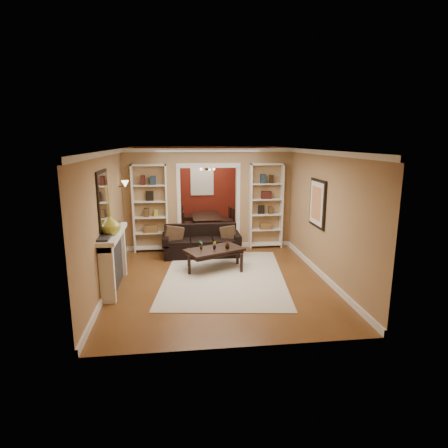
{
  "coord_description": "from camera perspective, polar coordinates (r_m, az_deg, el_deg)",
  "views": [
    {
      "loc": [
        -0.79,
        -8.78,
        2.9
      ],
      "look_at": [
        0.18,
        -0.8,
        1.1
      ],
      "focal_mm": 30.0,
      "sensor_mm": 36.0,
      "label": 1
    }
  ],
  "objects": [
    {
      "name": "wall_back",
      "position": [
        12.9,
        -3.37,
        5.73
      ],
      "size": [
        8.0,
        0.0,
        8.0
      ],
      "primitive_type": "plane",
      "rotation": [
        1.57,
        0.0,
        0.0
      ],
      "color": "#A27E55",
      "rests_on": "ground"
    },
    {
      "name": "wall_front",
      "position": [
        5.09,
        2.36,
        -5.1
      ],
      "size": [
        8.0,
        0.0,
        8.0
      ],
      "primitive_type": "plane",
      "rotation": [
        -1.57,
        0.0,
        0.0
      ],
      "color": "#A27E55",
      "rests_on": "ground"
    },
    {
      "name": "fireplace",
      "position": [
        7.75,
        -16.31,
        -5.29
      ],
      "size": [
        0.32,
        1.7,
        1.16
      ],
      "primitive_type": "cube",
      "color": "white",
      "rests_on": "floor"
    },
    {
      "name": "dining_window",
      "position": [
        12.81,
        -3.37,
        6.58
      ],
      "size": [
        0.78,
        0.03,
        0.98
      ],
      "primitive_type": "cube",
      "color": "#8CA5CC",
      "rests_on": "wall_back"
    },
    {
      "name": "red_back_panel",
      "position": [
        12.87,
        -3.36,
        5.58
      ],
      "size": [
        4.44,
        0.04,
        2.64
      ],
      "primitive_type": "cube",
      "color": "maroon",
      "rests_on": "floor"
    },
    {
      "name": "pillow_left",
      "position": [
        9.49,
        -7.67,
        -1.45
      ],
      "size": [
        0.48,
        0.27,
        0.46
      ],
      "primitive_type": "cube",
      "rotation": [
        0.0,
        0.0,
        0.31
      ],
      "color": "brown",
      "rests_on": "sofa"
    },
    {
      "name": "chandelier",
      "position": [
        11.54,
        -3.0,
        8.26
      ],
      "size": [
        0.5,
        0.5,
        0.3
      ],
      "primitive_type": "cube",
      "color": "#3A2B1A",
      "rests_on": "ceiling"
    },
    {
      "name": "sofa",
      "position": [
        9.58,
        -3.45,
        -2.59
      ],
      "size": [
        1.96,
        0.85,
        0.77
      ],
      "primitive_type": "cube",
      "color": "black",
      "rests_on": "floor"
    },
    {
      "name": "floor",
      "position": [
        9.28,
        -1.7,
        -5.56
      ],
      "size": [
        8.0,
        8.0,
        0.0
      ],
      "primitive_type": "plane",
      "color": "brown",
      "rests_on": "ground"
    },
    {
      "name": "pillow_right",
      "position": [
        9.58,
        0.7,
        -1.41
      ],
      "size": [
        0.41,
        0.25,
        0.39
      ],
      "primitive_type": "cube",
      "rotation": [
        0.0,
        0.0,
        -0.39
      ],
      "color": "brown",
      "rests_on": "sofa"
    },
    {
      "name": "wall_left",
      "position": [
        9.03,
        -16.12,
        2.27
      ],
      "size": [
        0.0,
        8.0,
        8.0
      ],
      "primitive_type": "plane",
      "rotation": [
        1.57,
        0.0,
        1.57
      ],
      "color": "#A27E55",
      "rests_on": "ground"
    },
    {
      "name": "vase",
      "position": [
        7.32,
        -16.98,
        -0.04
      ],
      "size": [
        0.47,
        0.47,
        0.4
      ],
      "primitive_type": "imported",
      "rotation": [
        0.0,
        0.0,
        0.25
      ],
      "color": "#AAAA36",
      "rests_on": "fireplace"
    },
    {
      "name": "dining_chair_nw",
      "position": [
        11.64,
        -5.14,
        0.14
      ],
      "size": [
        0.48,
        0.48,
        0.78
      ],
      "primitive_type": "cube",
      "rotation": [
        0.0,
        0.0,
        1.26
      ],
      "color": "black",
      "rests_on": "floor"
    },
    {
      "name": "dining_chair_sw",
      "position": [
        12.21,
        -5.24,
        1.06
      ],
      "size": [
        0.5,
        0.5,
        0.92
      ],
      "primitive_type": "cube",
      "rotation": [
        0.0,
        0.0,
        1.45
      ],
      "color": "black",
      "rests_on": "floor"
    },
    {
      "name": "partition_wall",
      "position": [
        10.13,
        -2.37,
        3.84
      ],
      "size": [
        4.5,
        0.15,
        2.7
      ],
      "primitive_type": "cube",
      "color": "#A27E55",
      "rests_on": "floor"
    },
    {
      "name": "dining_table",
      "position": [
        11.98,
        -2.55,
        0.02
      ],
      "size": [
        1.61,
        0.9,
        0.57
      ],
      "primitive_type": "imported",
      "rotation": [
        0.0,
        0.0,
        1.57
      ],
      "color": "black",
      "rests_on": "floor"
    },
    {
      "name": "dining_chair_ne",
      "position": [
        11.71,
        0.24,
        0.47
      ],
      "size": [
        0.51,
        0.51,
        0.86
      ],
      "primitive_type": "cube",
      "rotation": [
        0.0,
        0.0,
        -1.79
      ],
      "color": "black",
      "rests_on": "floor"
    },
    {
      "name": "framed_art",
      "position": [
        8.45,
        14.0,
        3.08
      ],
      "size": [
        0.04,
        0.85,
        1.05
      ],
      "primitive_type": "cube",
      "color": "black",
      "rests_on": "wall_right"
    },
    {
      "name": "ceiling",
      "position": [
        8.82,
        -1.81,
        11.35
      ],
      "size": [
        8.0,
        8.0,
        0.0
      ],
      "primitive_type": "plane",
      "rotation": [
        3.14,
        0.0,
        0.0
      ],
      "color": "white",
      "rests_on": "ground"
    },
    {
      "name": "bookshelf_right",
      "position": [
        10.24,
        6.41,
        2.73
      ],
      "size": [
        0.9,
        0.3,
        2.3
      ],
      "primitive_type": "cube",
      "color": "white",
      "rests_on": "floor"
    },
    {
      "name": "plant_left",
      "position": [
        8.47,
        -3.51,
        -3.21
      ],
      "size": [
        0.11,
        0.13,
        0.2
      ],
      "primitive_type": "imported",
      "rotation": [
        0.0,
        0.0,
        1.1
      ],
      "color": "#336626",
      "rests_on": "coffee_table"
    },
    {
      "name": "plant_center",
      "position": [
        8.5,
        -1.49,
        -3.25
      ],
      "size": [
        0.1,
        0.11,
        0.17
      ],
      "primitive_type": "imported",
      "rotation": [
        0.0,
        0.0,
        1.78
      ],
      "color": "#336626",
      "rests_on": "coffee_table"
    },
    {
      "name": "coffee_table",
      "position": [
        8.59,
        -1.48,
        -5.36
      ],
      "size": [
        1.45,
        1.17,
        0.49
      ],
      "primitive_type": "cube",
      "rotation": [
        0.0,
        0.0,
        0.43
      ],
      "color": "black",
      "rests_on": "floor"
    },
    {
      "name": "bookshelf_left",
      "position": [
        9.99,
        -11.18,
        2.33
      ],
      "size": [
        0.9,
        0.3,
        2.3
      ],
      "primitive_type": "cube",
      "color": "white",
      "rests_on": "floor"
    },
    {
      "name": "area_rug",
      "position": [
        8.22,
        0.0,
        -7.95
      ],
      "size": [
        2.99,
        3.87,
        0.01
      ],
      "primitive_type": "cube",
      "rotation": [
        0.0,
        0.0,
        -0.13
      ],
      "color": "beige",
      "rests_on": "floor"
    },
    {
      "name": "wall_right",
      "position": [
        9.42,
        12.03,
        2.9
      ],
      "size": [
        0.0,
        8.0,
        8.0
      ],
      "primitive_type": "plane",
      "rotation": [
        1.57,
        0.0,
        -1.57
      ],
      "color": "#A27E55",
      "rests_on": "ground"
    },
    {
      "name": "mirror",
      "position": [
        7.5,
        -17.94,
        3.61
      ],
      "size": [
        0.03,
        0.95,
        1.1
      ],
      "primitive_type": "cube",
      "color": "silver",
      "rests_on": "wall_left"
    },
    {
      "name": "dining_chair_se",
      "position": [
        12.3,
        -0.11,
        0.9
      ],
      "size": [
        0.49,
        0.49,
        0.79
      ],
      "primitive_type": "cube",
      "rotation": [
        0.0,
        0.0,
        -1.88
      ],
      "color": "black",
      "rests_on": "floor"
    },
    {
      "name": "wall_sconce",
      "position": [
        9.49,
        -15.19,
        5.74
      ],
      "size": [
        0.18,
        0.18,
        0.22
      ],
      "primitive_type": "cube",
      "color": "#FFE0A5",
      "rests_on": "wall_left"
    },
    {
      "name": "plant_right",
      "position": [
        8.53,
        0.51,
        -3.13
      ],
      "size": [
        0.14,
        0.14,
        0.19
      ],
      "primitive_type": "imported",
      "rotation": [
        0.0,
        0.0,
        4.29
      ],
      "color": "#336626",
      "rests_on": "coffee_table"
    }
  ]
}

